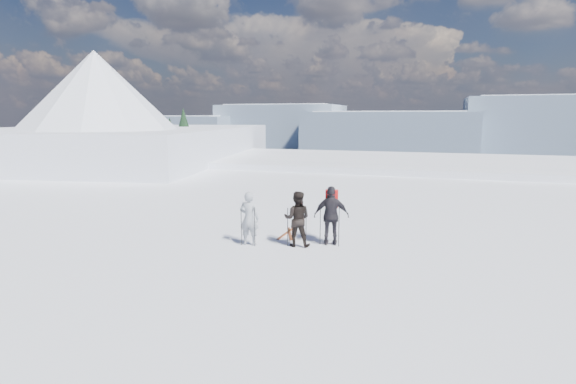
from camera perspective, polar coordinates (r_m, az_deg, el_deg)
name	(u,v)px	position (r m, az deg, el deg)	size (l,w,h in m)	color
lake_basin	(404,238)	(40.98, 14.51, -5.73)	(820.00, 820.00, 71.62)	white
far_mountain_range	(465,128)	(465.27, 21.53, 7.54)	(770.00, 110.00, 53.00)	slate
near_ridge	(141,191)	(48.87, -18.19, 0.17)	(31.37, 35.68, 25.62)	white
skier_grey	(249,218)	(14.50, -4.95, -3.35)	(0.64, 0.42, 1.75)	#969CA4
skier_dark	(297,219)	(14.31, 1.17, -3.42)	(0.87, 0.68, 1.78)	black
skier_pack	(331,216)	(14.51, 5.54, -3.02)	(1.12, 0.47, 1.92)	black
backpack	(332,176)	(14.54, 5.62, 2.00)	(0.41, 0.23, 0.58)	red
ski_poles	(292,227)	(14.36, 0.54, -4.45)	(3.04, 0.85, 1.32)	black
skis_loose	(288,233)	(15.98, -0.01, -5.28)	(0.69, 1.70, 0.03)	black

